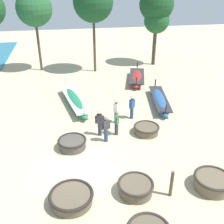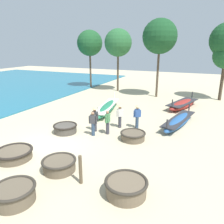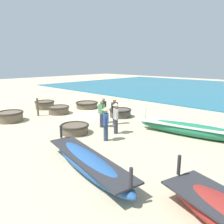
{
  "view_description": "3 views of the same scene",
  "coord_description": "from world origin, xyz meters",
  "px_view_note": "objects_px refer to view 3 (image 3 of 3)",
  "views": [
    {
      "loc": [
        -0.43,
        -10.2,
        8.25
      ],
      "look_at": [
        2.38,
        4.11,
        0.81
      ],
      "focal_mm": 42.0,
      "sensor_mm": 36.0,
      "label": 1
    },
    {
      "loc": [
        7.94,
        -9.1,
        5.43
      ],
      "look_at": [
        2.13,
        4.03,
        1.1
      ],
      "focal_mm": 35.0,
      "sensor_mm": 36.0,
      "label": 2
    },
    {
      "loc": [
        10.82,
        11.72,
        3.73
      ],
      "look_at": [
        2.8,
        4.0,
        1.18
      ],
      "focal_mm": 35.0,
      "sensor_mm": 36.0,
      "label": 3
    }
  ],
  "objects_px": {
    "fisherman_standing_left": "(115,109)",
    "mooring_post_inland": "(38,107)",
    "coracle_far_right": "(59,109)",
    "fisherman_crouching": "(116,116)",
    "fisherman_standing_right": "(102,113)",
    "coracle_front_right": "(87,105)",
    "coracle_front_left": "(120,112)",
    "fisherman_by_coracle": "(106,122)",
    "coracle_center": "(75,128)",
    "long_boat_red_hull": "(88,162)",
    "coracle_upturned": "(45,104)",
    "fisherman_hauling": "(103,110)",
    "coracle_nearest": "(10,116)",
    "long_boat_white_hull": "(193,130)"
  },
  "relations": [
    {
      "from": "coracle_upturned",
      "to": "coracle_front_left",
      "type": "bearing_deg",
      "value": 109.78
    },
    {
      "from": "mooring_post_inland",
      "to": "fisherman_standing_left",
      "type": "bearing_deg",
      "value": 112.34
    },
    {
      "from": "coracle_center",
      "to": "coracle_upturned",
      "type": "distance_m",
      "value": 7.3
    },
    {
      "from": "coracle_front_left",
      "to": "mooring_post_inland",
      "type": "distance_m",
      "value": 5.84
    },
    {
      "from": "long_boat_white_hull",
      "to": "fisherman_by_coracle",
      "type": "relative_size",
      "value": 3.54
    },
    {
      "from": "coracle_front_right",
      "to": "fisherman_by_coracle",
      "type": "relative_size",
      "value": 1.11
    },
    {
      "from": "fisherman_standing_right",
      "to": "coracle_front_right",
      "type": "bearing_deg",
      "value": -120.98
    },
    {
      "from": "fisherman_hauling",
      "to": "fisherman_crouching",
      "type": "distance_m",
      "value": 2.24
    },
    {
      "from": "coracle_nearest",
      "to": "fisherman_standing_right",
      "type": "bearing_deg",
      "value": 121.6
    },
    {
      "from": "coracle_nearest",
      "to": "coracle_far_right",
      "type": "height_order",
      "value": "coracle_nearest"
    },
    {
      "from": "fisherman_by_coracle",
      "to": "fisherman_crouching",
      "type": "xyz_separation_m",
      "value": [
        -1.12,
        -0.38,
        0.0
      ]
    },
    {
      "from": "coracle_far_right",
      "to": "coracle_upturned",
      "type": "height_order",
      "value": "coracle_upturned"
    },
    {
      "from": "coracle_upturned",
      "to": "fisherman_hauling",
      "type": "height_order",
      "value": "fisherman_hauling"
    },
    {
      "from": "long_boat_white_hull",
      "to": "fisherman_standing_right",
      "type": "distance_m",
      "value": 5.05
    },
    {
      "from": "fisherman_crouching",
      "to": "fisherman_standing_left",
      "type": "height_order",
      "value": "same"
    },
    {
      "from": "coracle_far_right",
      "to": "coracle_upturned",
      "type": "relative_size",
      "value": 0.99
    },
    {
      "from": "coracle_upturned",
      "to": "coracle_nearest",
      "type": "bearing_deg",
      "value": 29.2
    },
    {
      "from": "coracle_upturned",
      "to": "fisherman_by_coracle",
      "type": "bearing_deg",
      "value": 78.71
    },
    {
      "from": "fisherman_by_coracle",
      "to": "coracle_center",
      "type": "bearing_deg",
      "value": -79.24
    },
    {
      "from": "coracle_upturned",
      "to": "fisherman_standing_left",
      "type": "xyz_separation_m",
      "value": [
        -0.59,
        7.29,
        0.62
      ]
    },
    {
      "from": "coracle_front_left",
      "to": "fisherman_hauling",
      "type": "relative_size",
      "value": 1.0
    },
    {
      "from": "coracle_center",
      "to": "long_boat_red_hull",
      "type": "distance_m",
      "value": 4.29
    },
    {
      "from": "coracle_nearest",
      "to": "long_boat_white_hull",
      "type": "bearing_deg",
      "value": 118.8
    },
    {
      "from": "coracle_nearest",
      "to": "long_boat_white_hull",
      "type": "relative_size",
      "value": 0.28
    },
    {
      "from": "long_boat_red_hull",
      "to": "fisherman_standing_right",
      "type": "bearing_deg",
      "value": -138.72
    },
    {
      "from": "coracle_center",
      "to": "fisherman_by_coracle",
      "type": "bearing_deg",
      "value": 100.76
    },
    {
      "from": "fisherman_crouching",
      "to": "fisherman_standing_right",
      "type": "height_order",
      "value": "fisherman_crouching"
    },
    {
      "from": "coracle_far_right",
      "to": "mooring_post_inland",
      "type": "distance_m",
      "value": 1.52
    },
    {
      "from": "mooring_post_inland",
      "to": "coracle_front_left",
      "type": "bearing_deg",
      "value": 131.69
    },
    {
      "from": "coracle_front_left",
      "to": "long_boat_white_hull",
      "type": "relative_size",
      "value": 0.26
    },
    {
      "from": "fisherman_hauling",
      "to": "coracle_front_right",
      "type": "bearing_deg",
      "value": -117.12
    },
    {
      "from": "coracle_center",
      "to": "fisherman_standing_right",
      "type": "relative_size",
      "value": 0.98
    },
    {
      "from": "coracle_front_right",
      "to": "coracle_center",
      "type": "xyz_separation_m",
      "value": [
        4.69,
        4.64,
        -0.01
      ]
    },
    {
      "from": "long_boat_red_hull",
      "to": "fisherman_standing_right",
      "type": "relative_size",
      "value": 3.29
    },
    {
      "from": "long_boat_white_hull",
      "to": "coracle_upturned",
      "type": "bearing_deg",
      "value": -81.4
    },
    {
      "from": "coracle_nearest",
      "to": "coracle_upturned",
      "type": "distance_m",
      "value": 4.09
    },
    {
      "from": "fisherman_by_coracle",
      "to": "fisherman_standing_right",
      "type": "xyz_separation_m",
      "value": [
        -1.4,
        -1.78,
        -0.12
      ]
    },
    {
      "from": "coracle_upturned",
      "to": "long_boat_red_hull",
      "type": "bearing_deg",
      "value": 67.78
    },
    {
      "from": "long_boat_white_hull",
      "to": "fisherman_standing_left",
      "type": "distance_m",
      "value": 4.62
    },
    {
      "from": "coracle_center",
      "to": "fisherman_crouching",
      "type": "bearing_deg",
      "value": 133.01
    },
    {
      "from": "coracle_front_right",
      "to": "coracle_upturned",
      "type": "xyz_separation_m",
      "value": [
        2.53,
        -2.33,
        0.06
      ]
    },
    {
      "from": "long_boat_red_hull",
      "to": "fisherman_by_coracle",
      "type": "height_order",
      "value": "fisherman_by_coracle"
    },
    {
      "from": "fisherman_standing_right",
      "to": "mooring_post_inland",
      "type": "distance_m",
      "value": 5.39
    },
    {
      "from": "coracle_front_right",
      "to": "fisherman_hauling",
      "type": "distance_m",
      "value": 4.81
    },
    {
      "from": "long_boat_red_hull",
      "to": "coracle_center",
      "type": "bearing_deg",
      "value": -120.69
    },
    {
      "from": "coracle_front_right",
      "to": "fisherman_crouching",
      "type": "xyz_separation_m",
      "value": [
        3.19,
        6.25,
        0.68
      ]
    },
    {
      "from": "coracle_center",
      "to": "fisherman_crouching",
      "type": "xyz_separation_m",
      "value": [
        -1.5,
        1.6,
        0.69
      ]
    },
    {
      "from": "long_boat_white_hull",
      "to": "mooring_post_inland",
      "type": "xyz_separation_m",
      "value": [
        3.39,
        -9.78,
        0.29
      ]
    },
    {
      "from": "long_boat_white_hull",
      "to": "coracle_front_left",
      "type": "bearing_deg",
      "value": -95.13
    },
    {
      "from": "fisherman_standing_left",
      "to": "mooring_post_inland",
      "type": "distance_m",
      "value": 5.81
    }
  ]
}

